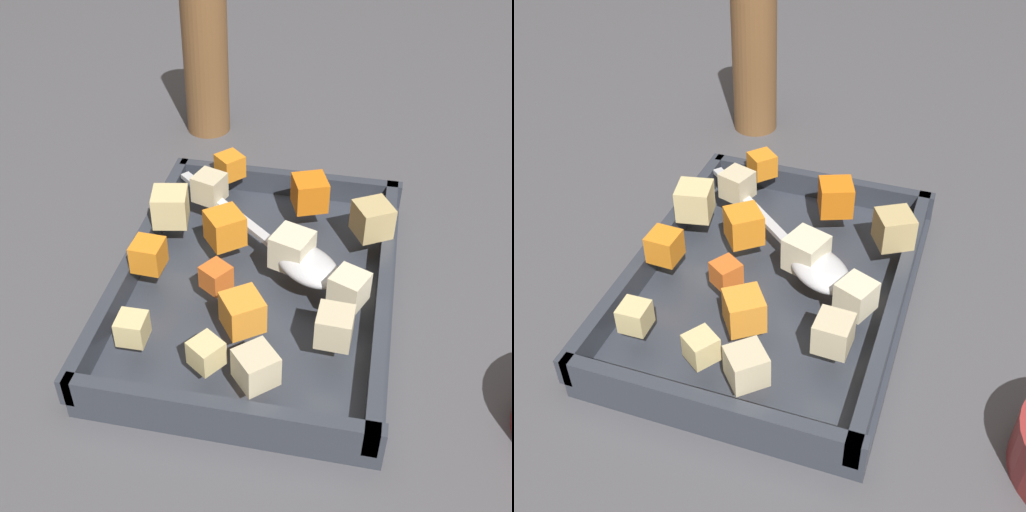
{
  "view_description": "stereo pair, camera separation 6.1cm",
  "coord_description": "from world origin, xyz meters",
  "views": [
    {
      "loc": [
        -0.47,
        -0.09,
        0.44
      ],
      "look_at": [
        -0.01,
        0.0,
        0.05
      ],
      "focal_mm": 47.0,
      "sensor_mm": 36.0,
      "label": 1
    },
    {
      "loc": [
        -0.45,
        -0.15,
        0.44
      ],
      "look_at": [
        -0.01,
        0.0,
        0.05
      ],
      "focal_mm": 47.0,
      "sensor_mm": 36.0,
      "label": 2
    }
  ],
  "objects": [
    {
      "name": "potato_chunk_near_spoon",
      "position": [
        -0.09,
        -0.08,
        0.06
      ],
      "size": [
        0.03,
        0.03,
        0.03
      ],
      "primitive_type": "cube",
      "rotation": [
        0.0,
        0.0,
        3.1
      ],
      "color": "beige",
      "rests_on": "baking_dish"
    },
    {
      "name": "pepper_mill",
      "position": [
        0.31,
        0.13,
        0.1
      ],
      "size": [
        0.06,
        0.06,
        0.22
      ],
      "color": "brown",
      "rests_on": "ground_plane"
    },
    {
      "name": "potato_chunk_front_center",
      "position": [
        0.09,
        0.07,
        0.06
      ],
      "size": [
        0.04,
        0.04,
        0.03
      ],
      "primitive_type": "cube",
      "rotation": [
        0.0,
        0.0,
        4.4
      ],
      "color": "beige",
      "rests_on": "baking_dish"
    },
    {
      "name": "potato_chunk_corner_se",
      "position": [
        0.0,
        -0.03,
        0.06
      ],
      "size": [
        0.04,
        0.04,
        0.03
      ],
      "primitive_type": "cube",
      "rotation": [
        0.0,
        0.0,
        5.95
      ],
      "color": "beige",
      "rests_on": "baking_dish"
    },
    {
      "name": "potato_chunk_heap_side",
      "position": [
        0.04,
        0.1,
        0.06
      ],
      "size": [
        0.04,
        0.04,
        0.03
      ],
      "primitive_type": "cube",
      "rotation": [
        0.0,
        0.0,
        3.33
      ],
      "color": "#E0CC89",
      "rests_on": "baking_dish"
    },
    {
      "name": "potato_chunk_rim_edge",
      "position": [
        -0.04,
        -0.08,
        0.06
      ],
      "size": [
        0.04,
        0.04,
        0.03
      ],
      "primitive_type": "cube",
      "rotation": [
        0.0,
        0.0,
        5.87
      ],
      "color": "beige",
      "rests_on": "baking_dish"
    },
    {
      "name": "carrot_chunk_far_left",
      "position": [
        0.13,
        0.06,
        0.05
      ],
      "size": [
        0.04,
        0.04,
        0.03
      ],
      "primitive_type": "cube",
      "rotation": [
        0.0,
        0.0,
        3.97
      ],
      "color": "orange",
      "rests_on": "baking_dish"
    },
    {
      "name": "carrot_chunk_near_left",
      "position": [
        -0.03,
        0.1,
        0.06
      ],
      "size": [
        0.03,
        0.03,
        0.03
      ],
      "primitive_type": "cube",
      "rotation": [
        0.0,
        0.0,
        4.66
      ],
      "color": "orange",
      "rests_on": "baking_dish"
    },
    {
      "name": "carrot_chunk_corner_ne",
      "position": [
        0.02,
        0.04,
        0.06
      ],
      "size": [
        0.04,
        0.04,
        0.03
      ],
      "primitive_type": "cube",
      "rotation": [
        0.0,
        0.0,
        0.67
      ],
      "color": "orange",
      "rests_on": "baking_dish"
    },
    {
      "name": "potato_chunk_corner_sw",
      "position": [
        -0.13,
        0.02,
        0.05
      ],
      "size": [
        0.03,
        0.03,
        0.02
      ],
      "primitive_type": "cube",
      "rotation": [
        0.0,
        0.0,
        0.96
      ],
      "color": "#E0CC89",
      "rests_on": "baking_dish"
    },
    {
      "name": "carrot_chunk_mid_right",
      "position": [
        -0.09,
        -0.0,
        0.06
      ],
      "size": [
        0.04,
        0.04,
        0.03
      ],
      "primitive_type": "cube",
      "rotation": [
        0.0,
        0.0,
        3.76
      ],
      "color": "orange",
      "rests_on": "baking_dish"
    },
    {
      "name": "baking_dish",
      "position": [
        -0.01,
        0.0,
        0.01
      ],
      "size": [
        0.33,
        0.25,
        0.04
      ],
      "color": "#333842",
      "rests_on": "ground_plane"
    },
    {
      "name": "potato_chunk_near_right",
      "position": [
        -0.12,
        0.08,
        0.05
      ],
      "size": [
        0.02,
        0.02,
        0.02
      ],
      "primitive_type": "cube",
      "rotation": [
        0.0,
        0.0,
        0.02
      ],
      "color": "#E0CC89",
      "rests_on": "baking_dish"
    },
    {
      "name": "carrot_chunk_heap_top",
      "position": [
        0.09,
        -0.03,
        0.06
      ],
      "size": [
        0.04,
        0.04,
        0.03
      ],
      "primitive_type": "cube",
      "rotation": [
        0.0,
        0.0,
        1.95
      ],
      "color": "orange",
      "rests_on": "baking_dish"
    },
    {
      "name": "serving_spoon",
      "position": [
        -0.0,
        -0.03,
        0.05
      ],
      "size": [
        0.18,
        0.2,
        0.02
      ],
      "rotation": [
        0.0,
        0.0,
        0.86
      ],
      "color": "silver",
      "rests_on": "baking_dish"
    },
    {
      "name": "carrot_chunk_mid_left",
      "position": [
        -0.04,
        0.03,
        0.05
      ],
      "size": [
        0.03,
        0.03,
        0.02
      ],
      "primitive_type": "cube",
      "rotation": [
        0.0,
        0.0,
        4.13
      ],
      "color": "orange",
      "rests_on": "baking_dish"
    },
    {
      "name": "potato_chunk_far_right",
      "position": [
        0.06,
        -0.1,
        0.06
      ],
      "size": [
        0.04,
        0.04,
        0.03
      ],
      "primitive_type": "cube",
      "rotation": [
        0.0,
        0.0,
        3.66
      ],
      "color": "tan",
      "rests_on": "baking_dish"
    },
    {
      "name": "potato_chunk_center",
      "position": [
        -0.14,
        -0.02,
        0.06
      ],
      "size": [
        0.04,
        0.04,
        0.03
      ],
      "primitive_type": "cube",
      "rotation": [
        0.0,
        0.0,
        2.3
      ],
      "color": "beige",
      "rests_on": "baking_dish"
    },
    {
      "name": "ground_plane",
      "position": [
        0.0,
        0.0,
        0.0
      ],
      "size": [
        4.0,
        4.0,
        0.0
      ],
      "primitive_type": "plane",
      "color": "#4C4C51"
    }
  ]
}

